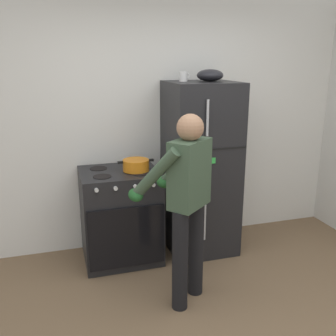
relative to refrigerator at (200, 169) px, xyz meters
The scene contains 7 objects.
kitchen_wall_back 0.72m from the refrigerator, 136.78° to the left, with size 6.00×0.10×2.70m, color white.
refrigerator is the anchor object (origin of this frame).
stove_range 0.95m from the refrigerator, behind, with size 0.76×0.67×0.94m.
person_cook 0.98m from the refrigerator, 118.39° to the right, with size 0.67×0.70×1.60m.
red_pot 0.70m from the refrigerator, behind, with size 0.36×0.26×0.11m.
coffee_mug 0.96m from the refrigerator, 164.17° to the left, with size 0.11×0.08×0.10m.
mixing_bowl 0.95m from the refrigerator, ahead, with size 0.26×0.26×0.12m, color black.
Camera 1 is at (-1.03, -2.03, 2.00)m, focal length 41.14 mm.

